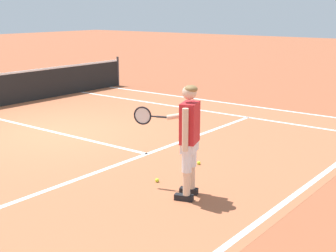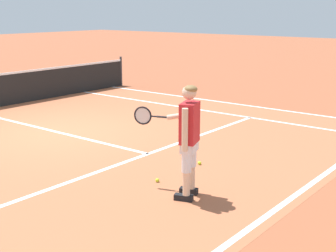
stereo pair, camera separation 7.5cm
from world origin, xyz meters
The scene contains 10 objects.
ground_plane centered at (0.00, 0.00, 0.00)m, with size 80.00×80.00×0.00m, color #9E5133.
court_inner_surface centered at (0.00, -1.16, 0.00)m, with size 10.98×9.96×0.00m, color #B2603D.
line_baseline centered at (0.00, -5.95, 0.00)m, with size 10.98×0.10×0.01m, color white.
line_service centered at (0.00, -2.78, 0.00)m, with size 8.23×0.10×0.01m, color white.
line_centre_service centered at (0.00, 0.42, 0.00)m, with size 0.10×6.40×0.01m, color white.
line_singles_right centered at (4.12, -1.16, 0.00)m, with size 0.10×9.56×0.01m, color white.
line_doubles_right centered at (5.49, -1.16, 0.00)m, with size 0.10×9.56×0.01m, color white.
tennis_player centered at (-1.30, -4.68, 0.99)m, with size 0.58×1.22×1.71m.
tennis_ball_near_feet centered at (0.08, -3.95, 0.03)m, with size 0.07×0.07×0.07m, color #CCE02D.
tennis_ball_by_baseline centered at (-1.09, -3.92, 0.03)m, with size 0.07×0.07×0.07m, color #CCE02D.
Camera 2 is at (-6.78, -8.63, 2.77)m, focal length 50.95 mm.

